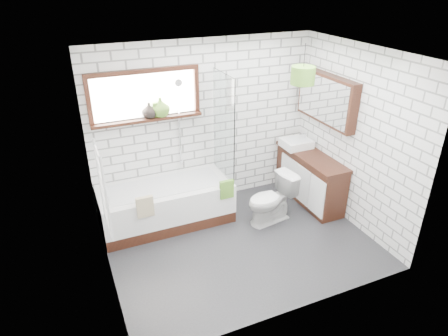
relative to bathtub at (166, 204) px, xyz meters
name	(u,v)px	position (x,y,z in m)	size (l,w,h in m)	color
floor	(241,243)	(0.77, -0.89, -0.30)	(3.40, 2.60, 0.01)	#232326
ceiling	(245,54)	(0.77, -0.89, 2.21)	(3.40, 2.60, 0.01)	white
wall_back	(204,125)	(0.77, 0.41, 0.95)	(3.40, 0.01, 2.50)	white
wall_front	(302,214)	(0.77, -2.20, 0.95)	(3.40, 0.01, 2.50)	white
wall_left	(98,187)	(-0.94, -0.89, 0.95)	(0.01, 2.60, 2.50)	white
wall_right	(355,138)	(2.47, -0.89, 0.95)	(0.01, 2.60, 2.50)	white
window	(145,96)	(-0.08, 0.37, 1.50)	(1.52, 0.16, 0.68)	black
towel_radiator	(103,190)	(-0.89, -0.89, 0.90)	(0.06, 0.52, 1.00)	white
mirror_cabinet	(327,99)	(2.39, -0.29, 1.35)	(0.16, 1.20, 0.70)	black
shower_riser	(179,123)	(0.37, 0.37, 1.05)	(0.02, 0.02, 1.30)	silver
bathtub	(166,204)	(0.00, 0.00, 0.00)	(1.84, 0.81, 0.60)	white
shower_screen	(224,127)	(0.90, 0.00, 1.05)	(0.02, 0.72, 1.50)	white
towel_green	(227,189)	(0.77, -0.41, 0.28)	(0.20, 0.05, 0.27)	#4E8227
towel_beige	(145,207)	(-0.38, -0.41, 0.28)	(0.22, 0.06, 0.29)	tan
vanity	(310,178)	(2.25, -0.29, 0.09)	(0.44, 1.37, 0.78)	black
basin	(296,143)	(2.19, 0.07, 0.55)	(0.44, 0.38, 0.13)	white
tap	(305,138)	(2.35, 0.07, 0.62)	(0.03, 0.03, 0.17)	silver
toilet	(271,199)	(1.39, -0.58, 0.06)	(0.71, 0.41, 0.73)	white
vase_olive	(161,108)	(0.11, 0.34, 1.31)	(0.25, 0.25, 0.26)	#558729
vase_dark	(149,112)	(-0.05, 0.34, 1.29)	(0.20, 0.20, 0.21)	black
bottle	(155,111)	(0.03, 0.34, 1.28)	(0.06, 0.06, 0.20)	#558729
pendant	(303,75)	(1.78, -0.54, 1.80)	(0.31, 0.31, 0.23)	#4E8227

